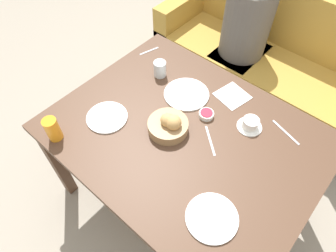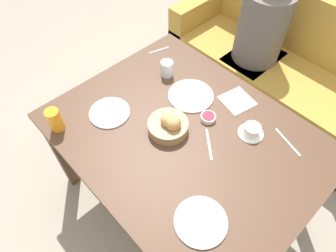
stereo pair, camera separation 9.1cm
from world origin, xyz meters
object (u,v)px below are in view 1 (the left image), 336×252
Objects in this scene: plate_near_left at (107,117)px; seated_person at (241,47)px; coffee_cup at (250,124)px; plate_near_right at (212,218)px; bread_basket at (169,125)px; jam_bowl_berry at (206,114)px; fork_silver at (286,132)px; juice_glass at (53,129)px; napkin at (232,96)px; knife_silver at (210,140)px; plate_far_center at (186,94)px; water_tumbler at (160,69)px; couch at (264,63)px; spoon_coffee at (149,51)px.

seated_person is at bearing 86.64° from plate_near_left.
plate_near_right is at bearing -75.07° from coffee_cup.
coffee_cup is (0.30, 0.28, -0.02)m from bread_basket.
jam_bowl_berry is at bearing 42.46° from plate_near_left.
fork_silver is (0.45, 0.38, -0.04)m from bread_basket.
juice_glass is 1.15m from fork_silver.
juice_glass reaches higher than napkin.
seated_person reaches higher than knife_silver.
jam_bowl_berry reaches higher than plate_near_left.
bread_basket is at bearing 27.28° from plate_near_left.
plate_far_center is 1.43× the size of fork_silver.
plate_near_left is 0.43m from water_tumbler.
fork_silver is 0.39m from knife_silver.
couch is 1.11m from water_tumbler.
water_tumbler reaches higher than napkin.
plate_near_left is at bearing -143.60° from coffee_cup.
bread_basket is at bearing -105.12° from napkin.
knife_silver is at bearing 23.31° from bread_basket.
napkin is (-0.09, 0.33, 0.00)m from knife_silver.
juice_glass is 0.73× the size of fork_silver.
plate_near_left is 1.14× the size of napkin.
jam_bowl_berry is at bearing 129.12° from plate_near_right.
coffee_cup is 0.68× the size of napkin.
jam_bowl_berry is at bearing -154.03° from fork_silver.
spoon_coffee is at bearing -178.16° from napkin.
couch reaches higher than water_tumbler.
napkin is at bearing -64.50° from seated_person.
jam_bowl_berry is (0.39, -0.08, -0.03)m from water_tumbler.
spoon_coffee is (-0.44, -0.87, 0.41)m from couch.
seated_person is 1.54m from juice_glass.
plate_far_center is at bearing 163.34° from jam_bowl_berry.
couch reaches higher than spoon_coffee.
bread_basket is 1.41× the size of knife_silver.
plate_near_right and plate_far_center have the same top height.
jam_bowl_berry is at bearing 134.10° from knife_silver.
coffee_cup is at bearing -69.68° from couch.
water_tumbler is 0.77m from fork_silver.
fork_silver is at bearing 7.73° from water_tumbler.
juice_glass is 0.68× the size of napkin.
plate_far_center is at bearing -141.03° from napkin.
plate_near_left is (-0.07, -1.26, 0.24)m from seated_person.
jam_bowl_berry is (0.09, 0.20, -0.03)m from bread_basket.
juice_glass is (-0.31, -0.65, 0.06)m from plate_far_center.
seated_person is at bearing 98.91° from plate_far_center.
fork_silver is (0.52, -0.88, 0.41)m from couch.
coffee_cup is 0.81m from spoon_coffee.
bread_basket is 0.49m from plate_near_right.
seated_person is at bearing -136.19° from couch.
plate_near_right is at bearing -34.12° from water_tumbler.
seated_person reaches higher than spoon_coffee.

